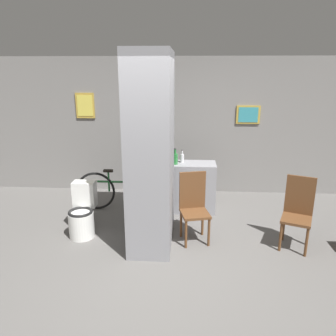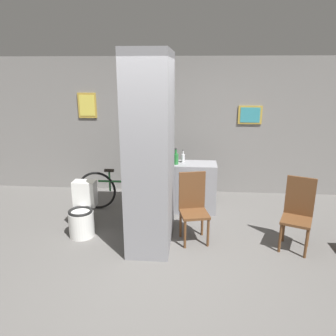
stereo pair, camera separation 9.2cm
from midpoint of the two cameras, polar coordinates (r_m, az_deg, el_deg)
The scene contains 10 objects.
ground_plane at distance 4.37m, azimuth -1.67°, elevation -15.96°, with size 14.00×14.00×0.00m, color #5B5956.
wall_back at distance 6.38m, azimuth 0.78°, elevation 7.22°, with size 8.00×0.09×2.60m.
pillar_center at distance 4.43m, azimuth -2.41°, elevation 2.91°, with size 0.59×1.24×2.60m.
counter_shelf at distance 5.65m, azimuth 2.16°, elevation -3.29°, with size 1.31×0.44×0.85m.
toilet at distance 5.03m, azimuth -14.15°, elevation -7.68°, with size 0.37×0.53×0.77m.
chair_near_pillar at distance 4.67m, azimuth 4.98°, elevation -6.47°, with size 0.45×0.45×0.99m.
chair_by_doorway at distance 4.80m, azimuth 22.18°, elevation -7.06°, with size 0.49×0.49×0.99m.
bicycle at distance 5.72m, azimuth -7.24°, elevation -3.90°, with size 1.63×0.42×0.73m.
bottle_tall at distance 5.43m, azimuth 1.85°, elevation 1.71°, with size 0.09×0.09×0.28m.
bottle_short at distance 5.53m, azimuth 3.10°, elevation 1.79°, with size 0.06×0.06×0.23m.
Camera 2 is at (0.46, -3.65, 2.36)m, focal length 35.00 mm.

